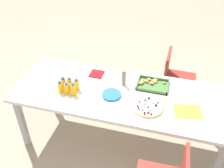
{
  "coord_description": "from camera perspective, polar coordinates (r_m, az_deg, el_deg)",
  "views": [
    {
      "loc": [
        0.48,
        -2.05,
        2.46
      ],
      "look_at": [
        -0.12,
        0.1,
        0.76
      ],
      "focal_mm": 41.42,
      "sensor_mm": 36.0,
      "label": 1
    }
  ],
  "objects": [
    {
      "name": "juice_bottle_1",
      "position": [
        2.71,
        -9.92,
        -1.03
      ],
      "size": [
        0.05,
        0.05,
        0.14
      ],
      "color": "#FAAB14",
      "rests_on": "party_table"
    },
    {
      "name": "juice_bottle_3",
      "position": [
        2.79,
        -10.68,
        0.2
      ],
      "size": [
        0.06,
        0.06,
        0.13
      ],
      "color": "#FBAF14",
      "rests_on": "party_table"
    },
    {
      "name": "snack_tray",
      "position": [
        2.84,
        8.73,
        -0.04
      ],
      "size": [
        0.34,
        0.25,
        0.04
      ],
      "color": "#477238",
      "rests_on": "party_table"
    },
    {
      "name": "cardboard_tube",
      "position": [
        2.77,
        2.59,
        1.4
      ],
      "size": [
        0.04,
        0.04,
        0.18
      ],
      "primitive_type": "cylinder",
      "color": "#9E7A56",
      "rests_on": "party_table"
    },
    {
      "name": "juice_bottle_0",
      "position": [
        2.73,
        -11.34,
        -0.7
      ],
      "size": [
        0.06,
        0.06,
        0.14
      ],
      "color": "#FBAE14",
      "rests_on": "party_table"
    },
    {
      "name": "juice_bottle_2",
      "position": [
        2.68,
        -8.53,
        -1.18
      ],
      "size": [
        0.06,
        0.06,
        0.15
      ],
      "color": "#F9AD14",
      "rests_on": "party_table"
    },
    {
      "name": "paper_folder",
      "position": [
        2.6,
        16.4,
        -5.81
      ],
      "size": [
        0.3,
        0.25,
        0.01
      ],
      "primitive_type": "cube",
      "rotation": [
        0.0,
        0.0,
        0.21
      ],
      "color": "yellow",
      "rests_on": "party_table"
    },
    {
      "name": "juice_bottle_5",
      "position": [
        2.74,
        -7.79,
        -0.21
      ],
      "size": [
        0.06,
        0.06,
        0.14
      ],
      "color": "#FAAF14",
      "rests_on": "party_table"
    },
    {
      "name": "chair_far_right",
      "position": [
        3.47,
        13.71,
        1.69
      ],
      "size": [
        0.41,
        0.41,
        0.83
      ],
      "rotation": [
        0.0,
        0.0,
        -1.6
      ],
      "color": "maroon",
      "rests_on": "ground_plane"
    },
    {
      "name": "fruit_pizza",
      "position": [
        2.56,
        7.86,
        -4.92
      ],
      "size": [
        0.31,
        0.31,
        0.05
      ],
      "color": "tan",
      "rests_on": "party_table"
    },
    {
      "name": "ground_plane",
      "position": [
        3.24,
        1.58,
        -12.18
      ],
      "size": [
        12.0,
        12.0,
        0.0
      ],
      "primitive_type": "plane",
      "color": "tan"
    },
    {
      "name": "party_table",
      "position": [
        2.76,
        1.82,
        -2.96
      ],
      "size": [
        2.25,
        0.86,
        0.74
      ],
      "color": "silver",
      "rests_on": "ground_plane"
    },
    {
      "name": "napkin_stack",
      "position": [
        2.98,
        -3.41,
        2.26
      ],
      "size": [
        0.15,
        0.15,
        0.02
      ],
      "primitive_type": "cube",
      "color": "red",
      "rests_on": "party_table"
    },
    {
      "name": "plate_stack",
      "position": [
        2.67,
        -0.11,
        -2.38
      ],
      "size": [
        0.2,
        0.2,
        0.02
      ],
      "color": "blue",
      "rests_on": "party_table"
    },
    {
      "name": "juice_bottle_4",
      "position": [
        2.76,
        -9.31,
        0.05
      ],
      "size": [
        0.05,
        0.05,
        0.15
      ],
      "color": "#F9AB14",
      "rests_on": "party_table"
    }
  ]
}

